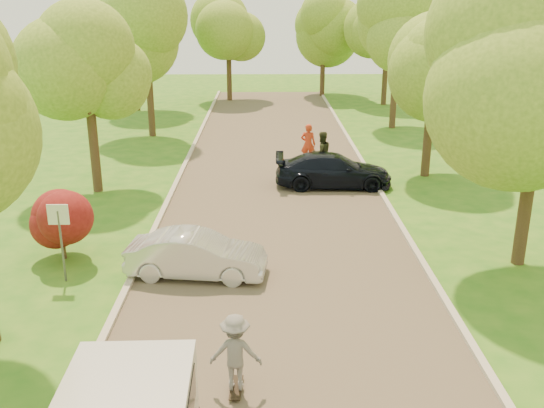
{
  "coord_description": "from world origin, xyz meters",
  "views": [
    {
      "loc": [
        -0.45,
        -10.79,
        7.23
      ],
      "look_at": [
        -0.23,
        6.52,
        1.3
      ],
      "focal_mm": 40.0,
      "sensor_mm": 36.0,
      "label": 1
    }
  ],
  "objects_px": {
    "street_sign": "(60,227)",
    "skateboarder": "(235,352)",
    "longboard": "(236,388)",
    "silver_sedan": "(197,255)",
    "person_olive": "(322,153)",
    "dark_sedan": "(333,170)",
    "person_striped": "(308,144)"
  },
  "relations": [
    {
      "from": "dark_sedan",
      "to": "person_striped",
      "type": "distance_m",
      "value": 3.53
    },
    {
      "from": "longboard",
      "to": "skateboarder",
      "type": "distance_m",
      "value": 0.79
    },
    {
      "from": "street_sign",
      "to": "person_striped",
      "type": "distance_m",
      "value": 14.0
    },
    {
      "from": "longboard",
      "to": "street_sign",
      "type": "bearing_deg",
      "value": -42.67
    },
    {
      "from": "dark_sedan",
      "to": "skateboarder",
      "type": "bearing_deg",
      "value": 167.5
    },
    {
      "from": "skateboarder",
      "to": "person_olive",
      "type": "distance_m",
      "value": 15.57
    },
    {
      "from": "person_striped",
      "to": "skateboarder",
      "type": "bearing_deg",
      "value": 92.83
    },
    {
      "from": "dark_sedan",
      "to": "person_olive",
      "type": "distance_m",
      "value": 1.96
    },
    {
      "from": "silver_sedan",
      "to": "dark_sedan",
      "type": "height_order",
      "value": "dark_sedan"
    },
    {
      "from": "street_sign",
      "to": "person_striped",
      "type": "height_order",
      "value": "street_sign"
    },
    {
      "from": "dark_sedan",
      "to": "longboard",
      "type": "height_order",
      "value": "dark_sedan"
    },
    {
      "from": "longboard",
      "to": "person_olive",
      "type": "relative_size",
      "value": 0.44
    },
    {
      "from": "silver_sedan",
      "to": "skateboarder",
      "type": "relative_size",
      "value": 2.43
    },
    {
      "from": "street_sign",
      "to": "dark_sedan",
      "type": "relative_size",
      "value": 0.47
    },
    {
      "from": "street_sign",
      "to": "dark_sedan",
      "type": "height_order",
      "value": "street_sign"
    },
    {
      "from": "dark_sedan",
      "to": "person_striped",
      "type": "bearing_deg",
      "value": 14.1
    },
    {
      "from": "street_sign",
      "to": "longboard",
      "type": "xyz_separation_m",
      "value": [
        4.79,
        -4.88,
        -1.48
      ]
    },
    {
      "from": "silver_sedan",
      "to": "skateboarder",
      "type": "bearing_deg",
      "value": -159.39
    },
    {
      "from": "longboard",
      "to": "person_striped",
      "type": "height_order",
      "value": "person_striped"
    },
    {
      "from": "skateboarder",
      "to": "longboard",
      "type": "bearing_deg",
      "value": -87.13
    },
    {
      "from": "longboard",
      "to": "dark_sedan",
      "type": "bearing_deg",
      "value": -101.06
    },
    {
      "from": "longboard",
      "to": "person_striped",
      "type": "distance_m",
      "value": 17.0
    },
    {
      "from": "silver_sedan",
      "to": "person_olive",
      "type": "height_order",
      "value": "person_olive"
    },
    {
      "from": "silver_sedan",
      "to": "person_olive",
      "type": "distance_m",
      "value": 11.0
    },
    {
      "from": "street_sign",
      "to": "skateboarder",
      "type": "xyz_separation_m",
      "value": [
        4.79,
        -4.88,
        -0.69
      ]
    },
    {
      "from": "person_olive",
      "to": "person_striped",
      "type": "bearing_deg",
      "value": -96.27
    },
    {
      "from": "longboard",
      "to": "person_olive",
      "type": "bearing_deg",
      "value": -98.28
    },
    {
      "from": "skateboarder",
      "to": "person_olive",
      "type": "bearing_deg",
      "value": -98.28
    },
    {
      "from": "person_striped",
      "to": "street_sign",
      "type": "bearing_deg",
      "value": 69.82
    },
    {
      "from": "silver_sedan",
      "to": "person_olive",
      "type": "bearing_deg",
      "value": -16.44
    },
    {
      "from": "dark_sedan",
      "to": "person_striped",
      "type": "relative_size",
      "value": 2.49
    },
    {
      "from": "skateboarder",
      "to": "person_olive",
      "type": "height_order",
      "value": "person_olive"
    }
  ]
}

